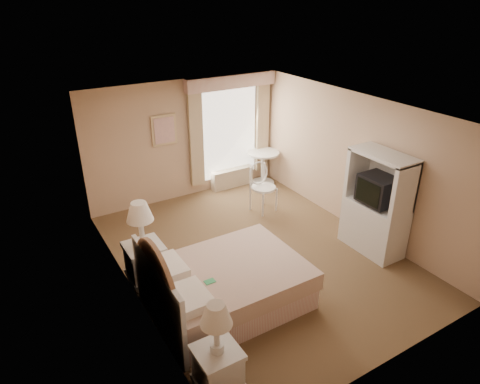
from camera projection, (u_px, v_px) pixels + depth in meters
room at (258, 188)px, 6.74m from camera, size 4.21×5.51×2.51m
window at (231, 129)px, 9.24m from camera, size 2.05×0.22×2.51m
framed_art at (164, 130)px, 8.49m from camera, size 0.52×0.04×0.62m
bed at (222, 286)px, 5.98m from camera, size 2.11×1.62×1.44m
nightstand_near at (217, 359)px, 4.68m from camera, size 0.48×0.48×1.17m
nightstand_far at (144, 253)px, 6.44m from camera, size 0.55×0.55×1.33m
round_table at (263, 163)px, 9.72m from camera, size 0.72×0.72×0.77m
cafe_chair at (261, 183)px, 8.53m from camera, size 0.55×0.55×1.01m
armoire at (376, 211)px, 7.15m from camera, size 0.53×1.06×1.76m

